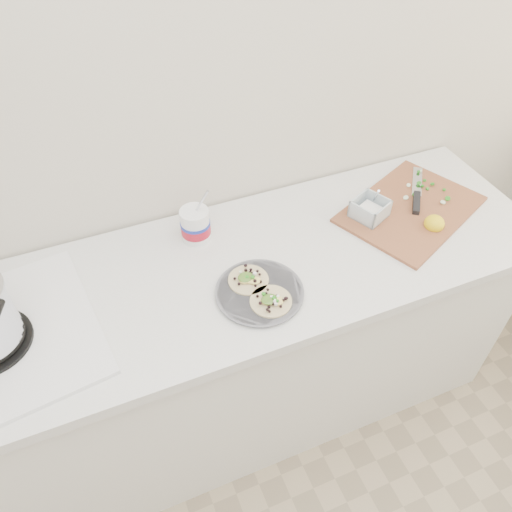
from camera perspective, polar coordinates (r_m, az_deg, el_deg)
name	(u,v)px	position (r m, az deg, el deg)	size (l,w,h in m)	color
counter	(199,358)	(1.94, -6.51, -11.53)	(2.44, 0.66, 0.90)	silver
taco_plate	(259,290)	(1.51, 0.39, -3.93)	(0.27, 0.27, 0.04)	#5B5C63
tub	(196,223)	(1.67, -6.87, 3.80)	(0.10, 0.10, 0.22)	white
cutboard	(407,206)	(1.88, 16.86, 5.45)	(0.60, 0.52, 0.08)	brown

